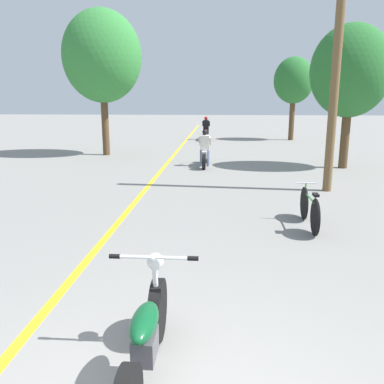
% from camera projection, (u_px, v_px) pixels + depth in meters
% --- Properties ---
extents(lane_stripe_center, '(0.14, 48.00, 0.01)m').
position_uv_depth(lane_stripe_center, '(164.00, 167.00, 15.54)').
color(lane_stripe_center, yellow).
rests_on(lane_stripe_center, ground).
extents(utility_pole, '(1.10, 0.24, 7.29)m').
position_uv_depth(utility_pole, '(337.00, 53.00, 10.73)').
color(utility_pole, brown).
rests_on(utility_pole, ground).
extents(roadside_tree_right_near, '(2.86, 2.58, 5.17)m').
position_uv_depth(roadside_tree_right_near, '(351.00, 72.00, 14.54)').
color(roadside_tree_right_near, '#513A23').
rests_on(roadside_tree_right_near, ground).
extents(roadside_tree_right_far, '(2.41, 2.17, 5.00)m').
position_uv_depth(roadside_tree_right_far, '(294.00, 81.00, 24.61)').
color(roadside_tree_right_far, '#513A23').
rests_on(roadside_tree_right_far, ground).
extents(roadside_tree_left, '(3.49, 3.14, 6.36)m').
position_uv_depth(roadside_tree_left, '(102.00, 57.00, 17.84)').
color(roadside_tree_left, '#513A23').
rests_on(roadside_tree_left, ground).
extents(motorcycle_foreground, '(0.91, 2.16, 1.04)m').
position_uv_depth(motorcycle_foreground, '(146.00, 340.00, 3.72)').
color(motorcycle_foreground, black).
rests_on(motorcycle_foreground, ground).
extents(motorcycle_rider_lead, '(0.50, 2.12, 1.41)m').
position_uv_depth(motorcycle_rider_lead, '(205.00, 153.00, 15.62)').
color(motorcycle_rider_lead, black).
rests_on(motorcycle_rider_lead, ground).
extents(motorcycle_rider_far, '(0.50, 2.11, 1.44)m').
position_uv_depth(motorcycle_rider_far, '(206.00, 131.00, 25.32)').
color(motorcycle_rider_far, black).
rests_on(motorcycle_rider_far, ground).
extents(bicycle_parked, '(0.44, 1.78, 0.83)m').
position_uv_depth(bicycle_parked, '(309.00, 209.00, 8.27)').
color(bicycle_parked, black).
rests_on(bicycle_parked, ground).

